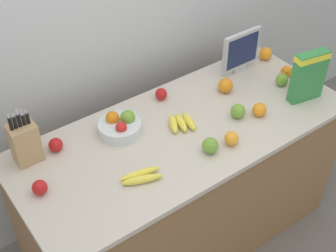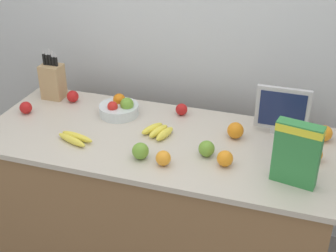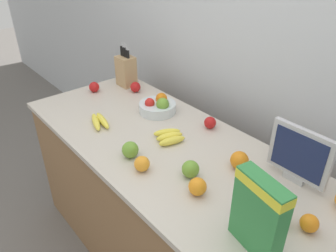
{
  "view_description": "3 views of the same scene",
  "coord_description": "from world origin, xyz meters",
  "px_view_note": "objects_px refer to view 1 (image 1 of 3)",
  "views": [
    {
      "loc": [
        -1.19,
        -1.48,
        2.54
      ],
      "look_at": [
        -0.09,
        0.03,
        0.96
      ],
      "focal_mm": 50.0,
      "sensor_mm": 36.0,
      "label": 1
    },
    {
      "loc": [
        0.73,
        -2.02,
        2.17
      ],
      "look_at": [
        0.07,
        0.02,
        0.98
      ],
      "focal_mm": 50.0,
      "sensor_mm": 36.0,
      "label": 2
    },
    {
      "loc": [
        1.14,
        -0.93,
        1.88
      ],
      "look_at": [
        0.05,
        -0.01,
        1.03
      ],
      "focal_mm": 35.0,
      "sensor_mm": 36.0,
      "label": 3
    }
  ],
  "objects_px": {
    "banana_bunch_right": "(181,123)",
    "orange_mid_right": "(259,110)",
    "knife_block": "(25,142)",
    "cereal_box": "(309,74)",
    "apple_near_bananas": "(238,111)",
    "apple_leftmost": "(161,94)",
    "orange_near_bowl": "(225,86)",
    "apple_by_knife_block": "(210,146)",
    "orange_by_cereal": "(231,138)",
    "apple_middle": "(56,145)",
    "orange_front_left": "(287,71)",
    "apple_rightmost": "(282,80)",
    "fruit_bowl": "(120,125)",
    "small_monitor": "(241,51)",
    "orange_mid_left": "(266,54)",
    "apple_rear": "(40,187)",
    "banana_bunch_left": "(141,176)"
  },
  "relations": [
    {
      "from": "banana_bunch_right",
      "to": "orange_mid_right",
      "type": "height_order",
      "value": "orange_mid_right"
    },
    {
      "from": "knife_block",
      "to": "cereal_box",
      "type": "height_order",
      "value": "knife_block"
    },
    {
      "from": "banana_bunch_right",
      "to": "apple_near_bananas",
      "type": "xyz_separation_m",
      "value": [
        0.3,
        -0.12,
        0.02
      ]
    },
    {
      "from": "apple_near_bananas",
      "to": "apple_leftmost",
      "type": "bearing_deg",
      "value": 122.37
    },
    {
      "from": "orange_near_bowl",
      "to": "apple_by_knife_block",
      "type": "bearing_deg",
      "value": -139.94
    },
    {
      "from": "knife_block",
      "to": "cereal_box",
      "type": "bearing_deg",
      "value": -17.2
    },
    {
      "from": "orange_by_cereal",
      "to": "orange_mid_right",
      "type": "relative_size",
      "value": 0.95
    },
    {
      "from": "apple_middle",
      "to": "apple_near_bananas",
      "type": "relative_size",
      "value": 0.89
    },
    {
      "from": "orange_front_left",
      "to": "orange_mid_right",
      "type": "relative_size",
      "value": 0.89
    },
    {
      "from": "orange_mid_right",
      "to": "knife_block",
      "type": "bearing_deg",
      "value": 160.13
    },
    {
      "from": "apple_rightmost",
      "to": "orange_mid_right",
      "type": "distance_m",
      "value": 0.34
    },
    {
      "from": "apple_by_knife_block",
      "to": "orange_by_cereal",
      "type": "xyz_separation_m",
      "value": [
        0.13,
        -0.02,
        -0.0
      ]
    },
    {
      "from": "apple_leftmost",
      "to": "cereal_box",
      "type": "bearing_deg",
      "value": -35.67
    },
    {
      "from": "knife_block",
      "to": "fruit_bowl",
      "type": "bearing_deg",
      "value": -10.39
    },
    {
      "from": "small_monitor",
      "to": "orange_near_bowl",
      "type": "relative_size",
      "value": 3.2
    },
    {
      "from": "knife_block",
      "to": "orange_mid_left",
      "type": "distance_m",
      "value": 1.62
    },
    {
      "from": "knife_block",
      "to": "apple_rear",
      "type": "distance_m",
      "value": 0.26
    },
    {
      "from": "fruit_bowl",
      "to": "apple_leftmost",
      "type": "relative_size",
      "value": 3.31
    },
    {
      "from": "apple_rightmost",
      "to": "apple_near_bananas",
      "type": "bearing_deg",
      "value": -170.38
    },
    {
      "from": "fruit_bowl",
      "to": "apple_rear",
      "type": "relative_size",
      "value": 3.18
    },
    {
      "from": "small_monitor",
      "to": "orange_near_bowl",
      "type": "bearing_deg",
      "value": -152.22
    },
    {
      "from": "orange_front_left",
      "to": "orange_near_bowl",
      "type": "bearing_deg",
      "value": 166.59
    },
    {
      "from": "banana_bunch_left",
      "to": "banana_bunch_right",
      "type": "height_order",
      "value": "banana_bunch_right"
    },
    {
      "from": "fruit_bowl",
      "to": "knife_block",
      "type": "bearing_deg",
      "value": 169.61
    },
    {
      "from": "apple_near_bananas",
      "to": "orange_by_cereal",
      "type": "xyz_separation_m",
      "value": [
        -0.18,
        -0.14,
        -0.0
      ]
    },
    {
      "from": "orange_near_bowl",
      "to": "orange_by_cereal",
      "type": "xyz_separation_m",
      "value": [
        -0.28,
        -0.36,
        -0.01
      ]
    },
    {
      "from": "apple_middle",
      "to": "apple_rear",
      "type": "relative_size",
      "value": 1.01
    },
    {
      "from": "banana_bunch_left",
      "to": "apple_rear",
      "type": "height_order",
      "value": "apple_rear"
    },
    {
      "from": "cereal_box",
      "to": "apple_near_bananas",
      "type": "distance_m",
      "value": 0.46
    },
    {
      "from": "knife_block",
      "to": "orange_mid_right",
      "type": "height_order",
      "value": "knife_block"
    },
    {
      "from": "cereal_box",
      "to": "apple_rightmost",
      "type": "relative_size",
      "value": 4.1
    },
    {
      "from": "apple_rear",
      "to": "apple_near_bananas",
      "type": "bearing_deg",
      "value": -6.3
    },
    {
      "from": "banana_bunch_left",
      "to": "apple_near_bananas",
      "type": "bearing_deg",
      "value": 6.56
    },
    {
      "from": "apple_leftmost",
      "to": "apple_by_knife_block",
      "type": "relative_size",
      "value": 0.83
    },
    {
      "from": "cereal_box",
      "to": "orange_by_cereal",
      "type": "bearing_deg",
      "value": -164.78
    },
    {
      "from": "knife_block",
      "to": "apple_leftmost",
      "type": "bearing_deg",
      "value": 1.37
    },
    {
      "from": "apple_rightmost",
      "to": "orange_near_bowl",
      "type": "xyz_separation_m",
      "value": [
        -0.32,
        0.15,
        0.01
      ]
    },
    {
      "from": "knife_block",
      "to": "apple_rightmost",
      "type": "height_order",
      "value": "knife_block"
    },
    {
      "from": "fruit_bowl",
      "to": "apple_near_bananas",
      "type": "bearing_deg",
      "value": -25.26
    },
    {
      "from": "small_monitor",
      "to": "apple_near_bananas",
      "type": "height_order",
      "value": "small_monitor"
    },
    {
      "from": "orange_mid_right",
      "to": "apple_middle",
      "type": "bearing_deg",
      "value": 158.66
    },
    {
      "from": "apple_rightmost",
      "to": "orange_mid_left",
      "type": "xyz_separation_m",
      "value": [
        0.13,
        0.27,
        0.01
      ]
    },
    {
      "from": "knife_block",
      "to": "banana_bunch_right",
      "type": "relative_size",
      "value": 1.68
    },
    {
      "from": "banana_bunch_left",
      "to": "banana_bunch_right",
      "type": "bearing_deg",
      "value": 27.28
    },
    {
      "from": "knife_block",
      "to": "apple_rightmost",
      "type": "bearing_deg",
      "value": -11.13
    },
    {
      "from": "small_monitor",
      "to": "apple_near_bananas",
      "type": "bearing_deg",
      "value": -133.84
    },
    {
      "from": "small_monitor",
      "to": "fruit_bowl",
      "type": "height_order",
      "value": "small_monitor"
    },
    {
      "from": "knife_block",
      "to": "apple_rightmost",
      "type": "relative_size",
      "value": 4.28
    },
    {
      "from": "apple_leftmost",
      "to": "orange_mid_right",
      "type": "xyz_separation_m",
      "value": [
        0.35,
        -0.44,
        0.0
      ]
    },
    {
      "from": "knife_block",
      "to": "orange_front_left",
      "type": "relative_size",
      "value": 4.53
    }
  ]
}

